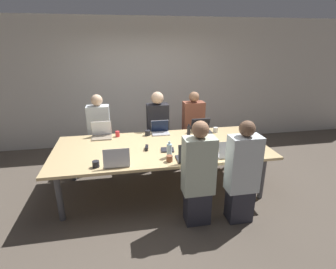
{
  "coord_description": "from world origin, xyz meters",
  "views": [
    {
      "loc": [
        -0.59,
        -3.74,
        2.29
      ],
      "look_at": [
        0.13,
        0.1,
        0.9
      ],
      "focal_mm": 28.0,
      "sensor_mm": 36.0,
      "label": 1
    }
  ],
  "objects_px": {
    "stapler": "(147,148)",
    "person_near_midright": "(198,176)",
    "laptop_far_right": "(201,128)",
    "bottle_far_right": "(189,131)",
    "laptop_near_left": "(117,161)",
    "person_far_center": "(158,130)",
    "laptop_near_midright": "(188,156)",
    "person_far_left": "(100,133)",
    "cup_near_midright": "(169,159)",
    "cup_near_left": "(96,164)",
    "person_far_right": "(193,128)",
    "cup_far_center": "(148,133)",
    "laptop_far_center": "(160,130)",
    "bottle_near_midright": "(169,150)",
    "laptop_far_left": "(102,133)",
    "person_near_right": "(242,174)",
    "laptop_near_right": "(229,152)",
    "cup_far_right": "(216,130)",
    "cup_far_left": "(117,134)"
  },
  "relations": [
    {
      "from": "bottle_near_midright",
      "to": "laptop_near_right",
      "type": "distance_m",
      "value": 0.85
    },
    {
      "from": "cup_far_left",
      "to": "person_far_right",
      "type": "relative_size",
      "value": 0.07
    },
    {
      "from": "cup_far_center",
      "to": "laptop_near_left",
      "type": "xyz_separation_m",
      "value": [
        -0.53,
        -1.11,
        0.03
      ]
    },
    {
      "from": "cup_far_left",
      "to": "laptop_near_right",
      "type": "relative_size",
      "value": 0.28
    },
    {
      "from": "cup_far_center",
      "to": "cup_near_midright",
      "type": "height_order",
      "value": "cup_far_center"
    },
    {
      "from": "cup_far_center",
      "to": "cup_far_left",
      "type": "height_order",
      "value": "cup_far_left"
    },
    {
      "from": "laptop_far_center",
      "to": "bottle_near_midright",
      "type": "relative_size",
      "value": 1.31
    },
    {
      "from": "laptop_far_left",
      "to": "laptop_near_right",
      "type": "xyz_separation_m",
      "value": [
        1.81,
        -1.16,
        -0.01
      ]
    },
    {
      "from": "cup_near_left",
      "to": "person_far_right",
      "type": "xyz_separation_m",
      "value": [
        1.75,
        1.56,
        -0.12
      ]
    },
    {
      "from": "laptop_far_right",
      "to": "cup_far_right",
      "type": "relative_size",
      "value": 3.83
    },
    {
      "from": "laptop_near_right",
      "to": "cup_far_right",
      "type": "bearing_deg",
      "value": -100.24
    },
    {
      "from": "laptop_far_left",
      "to": "cup_far_left",
      "type": "bearing_deg",
      "value": -5.25
    },
    {
      "from": "person_far_right",
      "to": "person_near_midright",
      "type": "bearing_deg",
      "value": -103.85
    },
    {
      "from": "cup_far_left",
      "to": "person_near_right",
      "type": "xyz_separation_m",
      "value": [
        1.57,
        -1.54,
        -0.12
      ]
    },
    {
      "from": "laptop_near_left",
      "to": "bottle_far_right",
      "type": "bearing_deg",
      "value": -141.76
    },
    {
      "from": "person_far_left",
      "to": "cup_near_midright",
      "type": "distance_m",
      "value": 1.89
    },
    {
      "from": "cup_far_right",
      "to": "person_near_midright",
      "type": "relative_size",
      "value": 0.06
    },
    {
      "from": "cup_near_midright",
      "to": "bottle_near_midright",
      "type": "bearing_deg",
      "value": 80.39
    },
    {
      "from": "bottle_far_right",
      "to": "laptop_near_midright",
      "type": "height_order",
      "value": "laptop_near_midright"
    },
    {
      "from": "cup_near_midright",
      "to": "cup_far_center",
      "type": "bearing_deg",
      "value": 98.91
    },
    {
      "from": "cup_near_left",
      "to": "person_far_right",
      "type": "relative_size",
      "value": 0.06
    },
    {
      "from": "laptop_far_right",
      "to": "person_far_right",
      "type": "height_order",
      "value": "person_far_right"
    },
    {
      "from": "person_near_right",
      "to": "cup_far_center",
      "type": "bearing_deg",
      "value": -55.12
    },
    {
      "from": "cup_far_left",
      "to": "cup_near_midright",
      "type": "height_order",
      "value": "cup_far_left"
    },
    {
      "from": "laptop_far_right",
      "to": "laptop_far_left",
      "type": "bearing_deg",
      "value": 178.94
    },
    {
      "from": "laptop_near_midright",
      "to": "cup_far_right",
      "type": "bearing_deg",
      "value": -126.34
    },
    {
      "from": "laptop_near_left",
      "to": "laptop_far_left",
      "type": "relative_size",
      "value": 1.0
    },
    {
      "from": "laptop_far_right",
      "to": "cup_near_left",
      "type": "bearing_deg",
      "value": -147.72
    },
    {
      "from": "laptop_far_center",
      "to": "stapler",
      "type": "xyz_separation_m",
      "value": [
        -0.32,
        -0.69,
        -0.04
      ]
    },
    {
      "from": "person_far_center",
      "to": "laptop_near_midright",
      "type": "xyz_separation_m",
      "value": [
        0.19,
        -1.54,
        0.12
      ]
    },
    {
      "from": "stapler",
      "to": "person_near_midright",
      "type": "bearing_deg",
      "value": -46.82
    },
    {
      "from": "bottle_near_midright",
      "to": "cup_far_center",
      "type": "bearing_deg",
      "value": 101.56
    },
    {
      "from": "bottle_near_midright",
      "to": "laptop_near_left",
      "type": "bearing_deg",
      "value": -168.77
    },
    {
      "from": "bottle_far_right",
      "to": "person_far_center",
      "type": "bearing_deg",
      "value": 130.13
    },
    {
      "from": "cup_far_right",
      "to": "cup_near_midright",
      "type": "height_order",
      "value": "cup_far_right"
    },
    {
      "from": "laptop_far_center",
      "to": "cup_far_right",
      "type": "relative_size",
      "value": 3.47
    },
    {
      "from": "laptop_near_left",
      "to": "person_far_left",
      "type": "height_order",
      "value": "person_far_left"
    },
    {
      "from": "bottle_near_midright",
      "to": "stapler",
      "type": "bearing_deg",
      "value": 129.58
    },
    {
      "from": "laptop_far_left",
      "to": "laptop_far_right",
      "type": "bearing_deg",
      "value": -1.06
    },
    {
      "from": "laptop_far_right",
      "to": "person_near_right",
      "type": "relative_size",
      "value": 0.25
    },
    {
      "from": "cup_near_midright",
      "to": "laptop_near_midright",
      "type": "bearing_deg",
      "value": -6.49
    },
    {
      "from": "person_far_left",
      "to": "laptop_far_left",
      "type": "bearing_deg",
      "value": -80.84
    },
    {
      "from": "cup_far_center",
      "to": "laptop_near_right",
      "type": "bearing_deg",
      "value": -46.92
    },
    {
      "from": "cup_far_left",
      "to": "bottle_far_right",
      "type": "bearing_deg",
      "value": -8.06
    },
    {
      "from": "cup_near_left",
      "to": "bottle_near_midright",
      "type": "distance_m",
      "value": 1.01
    },
    {
      "from": "laptop_far_left",
      "to": "person_far_left",
      "type": "distance_m",
      "value": 0.45
    },
    {
      "from": "person_far_center",
      "to": "cup_far_center",
      "type": "bearing_deg",
      "value": -120.22
    },
    {
      "from": "cup_far_center",
      "to": "cup_far_left",
      "type": "bearing_deg",
      "value": 176.24
    },
    {
      "from": "person_far_left",
      "to": "stapler",
      "type": "xyz_separation_m",
      "value": [
        0.76,
        -1.1,
        0.09
      ]
    },
    {
      "from": "laptop_far_right",
      "to": "bottle_far_right",
      "type": "relative_size",
      "value": 1.69
    }
  ]
}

